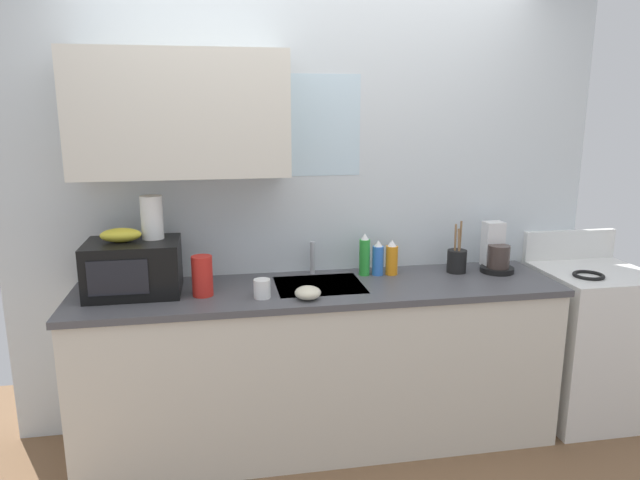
% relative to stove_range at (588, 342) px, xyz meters
% --- Properties ---
extents(kitchen_wall_assembly, '(3.33, 0.42, 2.50)m').
position_rel_stove_range_xyz_m(kitchen_wall_assembly, '(-1.76, 0.30, 0.90)').
color(kitchen_wall_assembly, silver).
rests_on(kitchen_wall_assembly, ground).
extents(counter_unit, '(2.56, 0.63, 0.90)m').
position_rel_stove_range_xyz_m(counter_unit, '(-1.63, -0.00, -0.00)').
color(counter_unit, silver).
rests_on(counter_unit, ground).
extents(sink_faucet, '(0.03, 0.03, 0.18)m').
position_rel_stove_range_xyz_m(sink_faucet, '(-1.62, 0.24, 0.53)').
color(sink_faucet, '#B2B5BA').
rests_on(sink_faucet, counter_unit).
extents(stove_range, '(0.60, 0.60, 1.08)m').
position_rel_stove_range_xyz_m(stove_range, '(0.00, 0.00, 0.00)').
color(stove_range, white).
rests_on(stove_range, ground).
extents(microwave, '(0.46, 0.35, 0.27)m').
position_rel_stove_range_xyz_m(microwave, '(-2.57, 0.04, 0.58)').
color(microwave, black).
rests_on(microwave, counter_unit).
extents(banana_bunch, '(0.20, 0.11, 0.07)m').
position_rel_stove_range_xyz_m(banana_bunch, '(-2.62, 0.05, 0.75)').
color(banana_bunch, gold).
rests_on(banana_bunch, microwave).
extents(paper_towel_roll, '(0.11, 0.11, 0.22)m').
position_rel_stove_range_xyz_m(paper_towel_roll, '(-2.47, 0.10, 0.82)').
color(paper_towel_roll, white).
rests_on(paper_towel_roll, microwave).
extents(coffee_maker, '(0.19, 0.21, 0.28)m').
position_rel_stove_range_xyz_m(coffee_maker, '(-0.58, 0.10, 0.55)').
color(coffee_maker, black).
rests_on(coffee_maker, counter_unit).
extents(dish_soap_bottle_green, '(0.06, 0.06, 0.24)m').
position_rel_stove_range_xyz_m(dish_soap_bottle_green, '(-1.34, 0.16, 0.55)').
color(dish_soap_bottle_green, green).
rests_on(dish_soap_bottle_green, counter_unit).
extents(dish_soap_bottle_blue, '(0.06, 0.06, 0.20)m').
position_rel_stove_range_xyz_m(dish_soap_bottle_blue, '(-1.27, 0.15, 0.54)').
color(dish_soap_bottle_blue, blue).
rests_on(dish_soap_bottle_blue, counter_unit).
extents(dish_soap_bottle_orange, '(0.07, 0.07, 0.20)m').
position_rel_stove_range_xyz_m(dish_soap_bottle_orange, '(-1.19, 0.14, 0.54)').
color(dish_soap_bottle_orange, orange).
rests_on(dish_soap_bottle_orange, counter_unit).
extents(cereal_canister, '(0.10, 0.10, 0.20)m').
position_rel_stove_range_xyz_m(cereal_canister, '(-2.23, -0.05, 0.54)').
color(cereal_canister, red).
rests_on(cereal_canister, counter_unit).
extents(mug_white, '(0.08, 0.08, 0.09)m').
position_rel_stove_range_xyz_m(mug_white, '(-1.94, -0.14, 0.49)').
color(mug_white, white).
rests_on(mug_white, counter_unit).
extents(utensil_crock, '(0.11, 0.11, 0.30)m').
position_rel_stove_range_xyz_m(utensil_crock, '(-0.81, 0.12, 0.51)').
color(utensil_crock, black).
rests_on(utensil_crock, counter_unit).
extents(small_bowl, '(0.13, 0.13, 0.06)m').
position_rel_stove_range_xyz_m(small_bowl, '(-1.72, -0.20, 0.47)').
color(small_bowl, beige).
rests_on(small_bowl, counter_unit).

